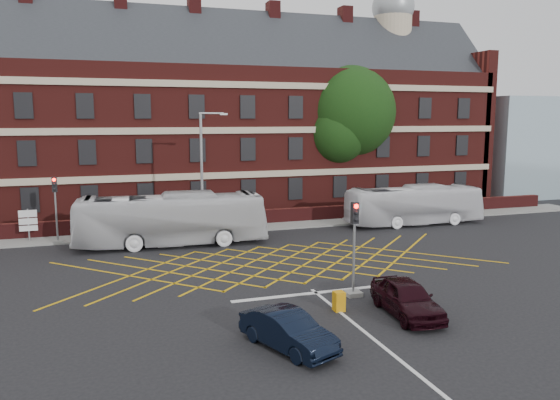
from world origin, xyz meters
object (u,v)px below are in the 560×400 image
object	(u,v)px
bus_left	(171,219)
direction_signs	(28,222)
car_maroon	(407,298)
traffic_light_far	(56,216)
bus_right	(414,205)
deciduous_tree	(349,119)
utility_cabinet	(339,301)
traffic_light_near	(354,258)
street_lamp	(203,197)
car_navy	(288,331)

from	to	relation	value
bus_left	direction_signs	distance (m)	9.34
car_maroon	traffic_light_far	world-z (taller)	traffic_light_far
bus_right	direction_signs	size ratio (longest dim) A/B	4.81
deciduous_tree	utility_cabinet	size ratio (longest dim) A/B	15.16
bus_right	traffic_light_near	bearing A→B (deg)	140.76
utility_cabinet	direction_signs	bearing A→B (deg)	127.81
direction_signs	utility_cabinet	size ratio (longest dim) A/B	2.68
bus_right	utility_cabinet	size ratio (longest dim) A/B	12.90
street_lamp	direction_signs	world-z (taller)	street_lamp
bus_left	street_lamp	xyz separation A→B (m)	(2.23, 1.02, 1.16)
car_maroon	direction_signs	distance (m)	24.97
street_lamp	direction_signs	xyz separation A→B (m)	(-10.88, 2.52, -1.43)
car_maroon	traffic_light_near	xyz separation A→B (m)	(-0.99, 2.90, 1.03)
deciduous_tree	traffic_light_near	bearing A→B (deg)	-114.54
traffic_light_far	utility_cabinet	distance (m)	20.77
bus_right	traffic_light_near	xyz separation A→B (m)	(-11.65, -13.70, 0.29)
traffic_light_near	direction_signs	world-z (taller)	traffic_light_near
car_maroon	deciduous_tree	size ratio (longest dim) A/B	0.35
street_lamp	traffic_light_near	bearing A→B (deg)	-72.51
car_navy	traffic_light_far	xyz separation A→B (m)	(-8.75, 19.80, 1.11)
car_navy	traffic_light_near	size ratio (longest dim) A/B	0.93
car_navy	traffic_light_near	world-z (taller)	traffic_light_near
deciduous_tree	street_lamp	bearing A→B (deg)	-149.80
traffic_light_near	direction_signs	xyz separation A→B (m)	(-15.17, 16.13, -0.39)
bus_left	car_maroon	size ratio (longest dim) A/B	2.76
car_navy	deciduous_tree	distance (m)	31.08
traffic_light_far	car_navy	bearing A→B (deg)	-66.17
traffic_light_near	traffic_light_far	distance (m)	20.36
direction_signs	traffic_light_near	bearing A→B (deg)	-46.77
bus_left	bus_right	bearing A→B (deg)	-82.87
car_maroon	direction_signs	world-z (taller)	direction_signs
car_maroon	deciduous_tree	distance (m)	27.38
bus_right	street_lamp	world-z (taller)	street_lamp
bus_right	traffic_light_far	xyz separation A→B (m)	(-25.06, 1.63, 0.29)
deciduous_tree	direction_signs	xyz separation A→B (m)	(-25.18, -5.81, -6.51)
direction_signs	street_lamp	bearing A→B (deg)	-13.04
bus_left	utility_cabinet	bearing A→B (deg)	-156.54
traffic_light_near	car_maroon	bearing A→B (deg)	-71.17
street_lamp	direction_signs	bearing A→B (deg)	166.96
deciduous_tree	direction_signs	size ratio (longest dim) A/B	5.65
traffic_light_near	street_lamp	bearing A→B (deg)	107.49
car_maroon	direction_signs	xyz separation A→B (m)	(-16.15, 19.03, 0.65)
bus_left	car_maroon	world-z (taller)	bus_left
traffic_light_far	street_lamp	size ratio (longest dim) A/B	0.51
bus_right	car_maroon	distance (m)	19.74
bus_left	traffic_light_near	xyz separation A→B (m)	(6.52, -12.59, 0.11)
deciduous_tree	direction_signs	bearing A→B (deg)	-167.01
car_navy	deciduous_tree	size ratio (longest dim) A/B	0.32
car_navy	traffic_light_far	bearing A→B (deg)	91.82
bus_left	traffic_light_far	distance (m)	7.41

